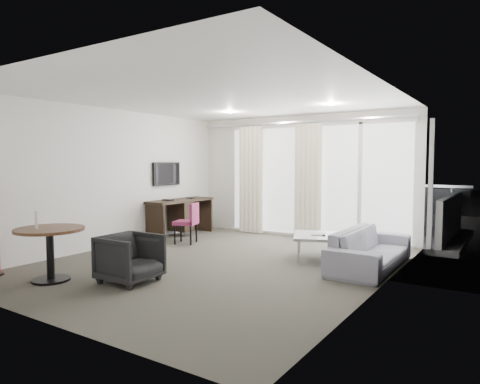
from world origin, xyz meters
The scene contains 27 objects.
floor centered at (0.00, 0.00, 0.00)m, with size 5.00×6.00×0.00m, color #444138.
ceiling centered at (0.00, 0.00, 2.60)m, with size 5.00×6.00×0.00m, color white.
wall_left centered at (-2.50, 0.00, 1.30)m, with size 0.00×6.00×2.60m, color silver.
wall_right centered at (2.50, 0.00, 1.30)m, with size 0.00×6.00×2.60m, color silver.
wall_front centered at (0.00, -3.00, 1.30)m, with size 5.00×0.00×2.60m, color silver.
window_panel centered at (0.30, 2.98, 1.20)m, with size 4.00×0.02×2.38m, color white, non-canonical shape.
window_frame centered at (0.30, 2.97, 1.20)m, with size 4.10×0.06×2.44m, color white, non-canonical shape.
curtain_left centered at (-1.15, 2.82, 1.20)m, with size 0.60×0.20×2.38m, color silver, non-canonical shape.
curtain_right centered at (0.25, 2.82, 1.20)m, with size 0.60×0.20×2.38m, color silver, non-canonical shape.
curtain_track centered at (0.00, 2.82, 2.45)m, with size 4.80×0.04×0.04m, color #B2B2B7, non-canonical shape.
downlight_a centered at (-0.90, 1.60, 2.59)m, with size 0.12×0.12×0.02m, color #FFE0B2.
downlight_b centered at (1.20, 1.60, 2.59)m, with size 0.12×0.12×0.02m, color #FFE0B2.
desk centered at (-2.22, 1.63, 0.40)m, with size 0.53×1.69×0.79m, color black, non-canonical shape.
tv centered at (-2.46, 1.45, 1.35)m, with size 0.05×0.80×0.50m, color black, non-canonical shape.
desk_chair centered at (-1.54, 1.00, 0.40)m, with size 0.44×0.41×0.80m, color #862850, non-canonical shape.
round_table centered at (-1.32, -2.06, 0.36)m, with size 0.90×0.90×0.72m, color #402313, non-canonical shape.
menu_card centered at (-1.42, -2.18, 0.72)m, with size 0.12×0.02×0.23m, color white, non-canonical shape.
tub_armchair centered at (-0.37, -1.51, 0.32)m, with size 0.69×0.71×0.65m, color black.
coffee_table centered at (1.24, 1.18, 0.20)m, with size 0.90×0.90×0.40m, color gray, non-canonical shape.
remote centered at (1.29, 1.14, 0.36)m, with size 0.06×0.18×0.02m, color black, non-canonical shape.
magazine centered at (1.17, 1.20, 0.36)m, with size 0.20×0.25×0.01m, color gray, non-canonical shape.
sofa centered at (2.09, 1.02, 0.29)m, with size 2.00×0.78×0.58m, color gray.
terrace_slab centered at (0.30, 4.50, -0.06)m, with size 5.60×3.00×0.12m, color #4D4D50.
rattan_chair_a centered at (0.77, 4.03, 0.44)m, with size 0.61×0.61×0.89m, color brown, non-canonical shape.
rattan_chair_b centered at (1.59, 4.87, 0.41)m, with size 0.55×0.55×0.81m, color brown, non-canonical shape.
rattan_table centered at (1.68, 3.97, 0.26)m, with size 0.51×0.51×0.51m, color brown, non-canonical shape.
balustrade centered at (0.30, 5.95, 0.50)m, with size 5.50×0.06×1.05m, color #B2B2B7, non-canonical shape.
Camera 1 is at (3.93, -5.42, 1.60)m, focal length 32.00 mm.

